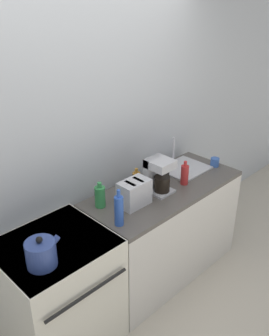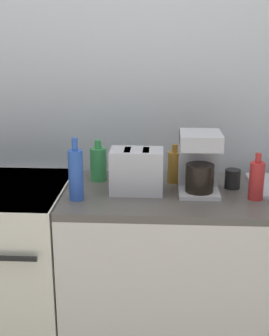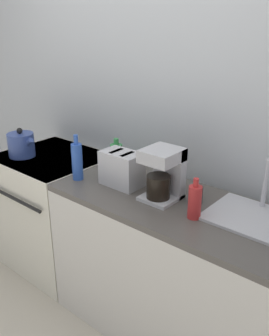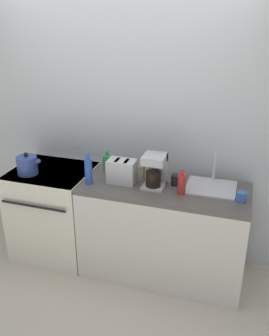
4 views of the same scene
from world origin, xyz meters
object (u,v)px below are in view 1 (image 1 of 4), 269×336
Objects in this scene: toaster at (134,193)px; coffee_maker at (158,174)px; bottle_amber at (136,181)px; cup_blue at (215,162)px; bottle_green at (100,196)px; kettle at (41,253)px; bottle_red at (185,174)px; cup_black at (165,176)px; bottle_blue at (119,210)px; stove at (59,292)px.

toaster is 0.84× the size of coffee_maker.
cup_blue is at bearing -13.75° from bottle_amber.
bottle_green reaches higher than cup_blue.
cup_blue is (0.74, -0.07, -0.11)m from coffee_maker.
kettle is 1.45m from bottle_red.
cup_black is (1.36, 0.18, -0.04)m from kettle.
bottle_red is 0.49m from cup_blue.
bottle_amber is at bearing 165.38° from cup_black.
bottle_green is at bearing 162.99° from coffee_maker.
bottle_green is at bearing 77.40° from bottle_blue.
bottle_amber reaches higher than stove.
bottle_green is (0.53, 0.13, 0.53)m from stove.
bottle_blue reaches higher than cup_black.
bottle_red is 0.18m from cup_black.
bottle_red reaches higher than cup_black.
stove is at bearing 176.97° from toaster.
cup_black is at bearing 119.23° from bottle_red.
cup_blue is at bearing -5.23° from coffee_maker.
kettle reaches higher than stove.
cup_blue is at bearing -10.09° from bottle_green.
bottle_green is (-0.75, 0.24, -0.00)m from bottle_red.
bottle_red is (0.25, -0.08, -0.06)m from coffee_maker.
bottle_green is (-0.39, 0.01, 0.01)m from bottle_amber.
bottle_red is 1.10× the size of bottle_amber.
bottle_blue is at bearing -164.66° from cup_black.
bottle_green is 0.68m from cup_black.
bottle_blue is 0.53m from bottle_amber.
toaster reaches higher than cup_black.
coffee_maker reaches higher than toaster.
kettle is 1.11m from bottle_amber.
stove is 1.06m from bottle_amber.
coffee_maker is 0.28m from bottle_red.
bottle_red reaches higher than stove.
toaster is at bearing -3.03° from stove.
bottle_blue is at bearing -166.58° from coffee_maker.
bottle_green is at bearing 139.94° from toaster.
bottle_red is 0.79m from bottle_green.
kettle is 1.21× the size of bottle_amber.
toaster reaches higher than stove.
kettle is at bearing -140.78° from stove.
bottle_blue is 3.10× the size of cup_black.
toaster is at bearing -169.47° from cup_black.
toaster is 0.48m from cup_black.
bottle_red reaches higher than bottle_amber.
stove is 9.73× the size of cup_black.
kettle is at bearing -174.50° from coffee_maker.
cup_blue is (0.57, -0.13, -0.01)m from cup_black.
bottle_green is at bearing 21.08° from kettle.
coffee_maker is 3.15× the size of cup_black.
bottle_green reaches higher than bottle_amber.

